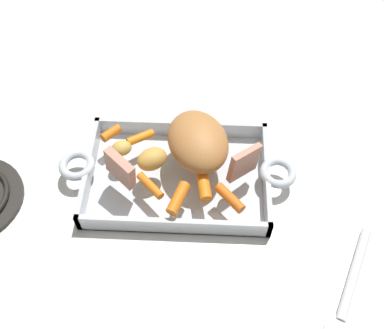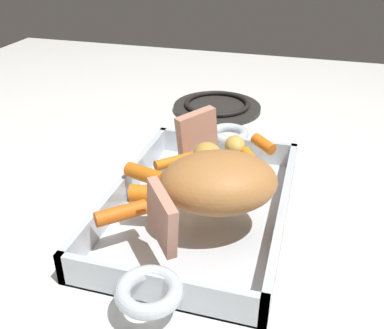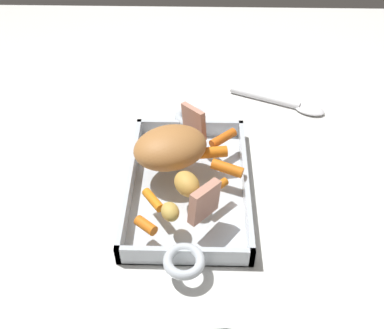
{
  "view_description": "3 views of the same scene",
  "coord_description": "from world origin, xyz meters",
  "px_view_note": "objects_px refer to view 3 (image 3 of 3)",
  "views": [
    {
      "loc": [
        0.05,
        -0.5,
        0.78
      ],
      "look_at": [
        0.03,
        -0.0,
        0.06
      ],
      "focal_mm": 42.59,
      "sensor_mm": 36.0,
      "label": 1
    },
    {
      "loc": [
        0.5,
        0.13,
        0.37
      ],
      "look_at": [
        -0.01,
        -0.01,
        0.07
      ],
      "focal_mm": 41.12,
      "sensor_mm": 36.0,
      "label": 2
    },
    {
      "loc": [
        -0.62,
        -0.02,
        0.67
      ],
      "look_at": [
        -0.0,
        -0.01,
        0.08
      ],
      "focal_mm": 41.41,
      "sensor_mm": 36.0,
      "label": 3
    }
  ],
  "objects_px": {
    "roast_slice_thick": "(204,202)",
    "baby_carrot_center_right": "(146,225)",
    "baby_carrot_southeast": "(214,189)",
    "baby_carrot_long": "(213,152)",
    "baby_carrot_center_left": "(153,200)",
    "baby_carrot_northeast": "(227,168)",
    "baby_carrot_northwest": "(223,138)",
    "potato_halved": "(170,212)",
    "roast_slice_outer": "(194,121)",
    "serving_spoon": "(284,103)",
    "roasting_dish": "(188,185)",
    "potato_whole": "(189,184)",
    "pork_roast": "(170,147)"
  },
  "relations": [
    {
      "from": "roast_slice_thick",
      "to": "baby_carrot_center_right",
      "type": "xyz_separation_m",
      "value": [
        -0.04,
        0.1,
        -0.02
      ]
    },
    {
      "from": "baby_carrot_southeast",
      "to": "baby_carrot_long",
      "type": "height_order",
      "value": "baby_carrot_long"
    },
    {
      "from": "baby_carrot_long",
      "to": "baby_carrot_center_right",
      "type": "relative_size",
      "value": 1.38
    },
    {
      "from": "baby_carrot_center_left",
      "to": "baby_carrot_northeast",
      "type": "distance_m",
      "value": 0.16
    },
    {
      "from": "baby_carrot_long",
      "to": "baby_carrot_northwest",
      "type": "xyz_separation_m",
      "value": [
        0.05,
        -0.02,
        -0.0
      ]
    },
    {
      "from": "roast_slice_thick",
      "to": "potato_halved",
      "type": "height_order",
      "value": "roast_slice_thick"
    },
    {
      "from": "baby_carrot_long",
      "to": "roast_slice_thick",
      "type": "bearing_deg",
      "value": 173.59
    },
    {
      "from": "baby_carrot_northwest",
      "to": "roast_slice_thick",
      "type": "bearing_deg",
      "value": 168.97
    },
    {
      "from": "roast_slice_outer",
      "to": "baby_carrot_long",
      "type": "relative_size",
      "value": 1.16
    },
    {
      "from": "baby_carrot_northwest",
      "to": "baby_carrot_center_right",
      "type": "height_order",
      "value": "baby_carrot_center_right"
    },
    {
      "from": "roast_slice_outer",
      "to": "potato_halved",
      "type": "distance_m",
      "value": 0.24
    },
    {
      "from": "baby_carrot_northwest",
      "to": "serving_spoon",
      "type": "xyz_separation_m",
      "value": [
        0.2,
        -0.16,
        -0.05
      ]
    },
    {
      "from": "roast_slice_thick",
      "to": "serving_spoon",
      "type": "relative_size",
      "value": 0.28
    },
    {
      "from": "roasting_dish",
      "to": "potato_whole",
      "type": "height_order",
      "value": "potato_whole"
    },
    {
      "from": "pork_roast",
      "to": "roast_slice_thick",
      "type": "distance_m",
      "value": 0.16
    },
    {
      "from": "roast_slice_thick",
      "to": "baby_carrot_center_left",
      "type": "xyz_separation_m",
      "value": [
        0.03,
        0.09,
        -0.02
      ]
    },
    {
      "from": "roasting_dish",
      "to": "serving_spoon",
      "type": "xyz_separation_m",
      "value": [
        0.3,
        -0.23,
        -0.01
      ]
    },
    {
      "from": "baby_carrot_center_right",
      "to": "baby_carrot_northeast",
      "type": "bearing_deg",
      "value": -45.2
    },
    {
      "from": "pork_roast",
      "to": "baby_carrot_center_left",
      "type": "distance_m",
      "value": 0.12
    },
    {
      "from": "baby_carrot_southeast",
      "to": "baby_carrot_center_right",
      "type": "height_order",
      "value": "baby_carrot_center_right"
    },
    {
      "from": "roasting_dish",
      "to": "roast_slice_thick",
      "type": "distance_m",
      "value": 0.13
    },
    {
      "from": "roast_slice_thick",
      "to": "baby_carrot_northeast",
      "type": "distance_m",
      "value": 0.12
    },
    {
      "from": "roast_slice_outer",
      "to": "roasting_dish",
      "type": "bearing_deg",
      "value": 175.71
    },
    {
      "from": "baby_carrot_center_left",
      "to": "potato_whole",
      "type": "relative_size",
      "value": 0.95
    },
    {
      "from": "roast_slice_thick",
      "to": "serving_spoon",
      "type": "bearing_deg",
      "value": -26.41
    },
    {
      "from": "roasting_dish",
      "to": "roast_slice_thick",
      "type": "bearing_deg",
      "value": -162.32
    },
    {
      "from": "roasting_dish",
      "to": "potato_whole",
      "type": "relative_size",
      "value": 7.87
    },
    {
      "from": "pork_roast",
      "to": "baby_carrot_long",
      "type": "distance_m",
      "value": 0.09
    },
    {
      "from": "pork_roast",
      "to": "baby_carrot_northeast",
      "type": "xyz_separation_m",
      "value": [
        -0.03,
        -0.11,
        -0.03
      ]
    },
    {
      "from": "potato_halved",
      "to": "baby_carrot_northwest",
      "type": "bearing_deg",
      "value": -25.31
    },
    {
      "from": "baby_carrot_northwest",
      "to": "potato_halved",
      "type": "height_order",
      "value": "potato_halved"
    },
    {
      "from": "potato_halved",
      "to": "serving_spoon",
      "type": "xyz_separation_m",
      "value": [
        0.42,
        -0.26,
        -0.05
      ]
    },
    {
      "from": "roast_slice_outer",
      "to": "baby_carrot_northeast",
      "type": "bearing_deg",
      "value": -150.18
    },
    {
      "from": "roasting_dish",
      "to": "potato_whole",
      "type": "bearing_deg",
      "value": -174.98
    },
    {
      "from": "baby_carrot_center_left",
      "to": "serving_spoon",
      "type": "distance_m",
      "value": 0.49
    },
    {
      "from": "roasting_dish",
      "to": "baby_carrot_long",
      "type": "xyz_separation_m",
      "value": [
        0.05,
        -0.05,
        0.04
      ]
    },
    {
      "from": "roast_slice_outer",
      "to": "baby_carrot_center_left",
      "type": "xyz_separation_m",
      "value": [
        -0.2,
        0.07,
        -0.03
      ]
    },
    {
      "from": "baby_carrot_center_left",
      "to": "potato_whole",
      "type": "xyz_separation_m",
      "value": [
        0.03,
        -0.07,
        0.01
      ]
    },
    {
      "from": "roast_slice_thick",
      "to": "serving_spoon",
      "type": "xyz_separation_m",
      "value": [
        0.41,
        -0.2,
        -0.07
      ]
    },
    {
      "from": "roast_slice_outer",
      "to": "potato_whole",
      "type": "distance_m",
      "value": 0.18
    },
    {
      "from": "baby_carrot_southeast",
      "to": "roast_slice_outer",
      "type": "bearing_deg",
      "value": 13.52
    },
    {
      "from": "roast_slice_thick",
      "to": "baby_carrot_southeast",
      "type": "height_order",
      "value": "roast_slice_thick"
    },
    {
      "from": "baby_carrot_northwest",
      "to": "potato_whole",
      "type": "xyz_separation_m",
      "value": [
        -0.15,
        0.07,
        0.01
      ]
    },
    {
      "from": "baby_carrot_northwest",
      "to": "baby_carrot_northeast",
      "type": "xyz_separation_m",
      "value": [
        -0.09,
        -0.01,
        0.0
      ]
    },
    {
      "from": "roasting_dish",
      "to": "serving_spoon",
      "type": "bearing_deg",
      "value": -37.64
    },
    {
      "from": "baby_carrot_southeast",
      "to": "potato_halved",
      "type": "relative_size",
      "value": 1.58
    },
    {
      "from": "potato_halved",
      "to": "potato_whole",
      "type": "distance_m",
      "value": 0.07
    },
    {
      "from": "potato_halved",
      "to": "baby_carrot_center_right",
      "type": "bearing_deg",
      "value": 124.1
    },
    {
      "from": "roast_slice_thick",
      "to": "baby_carrot_center_left",
      "type": "distance_m",
      "value": 0.1
    },
    {
      "from": "baby_carrot_southeast",
      "to": "baby_carrot_long",
      "type": "bearing_deg",
      "value": 0.7
    }
  ]
}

